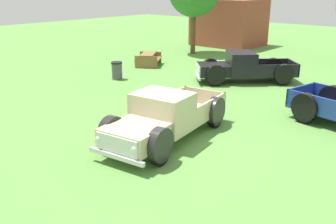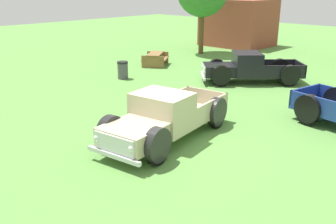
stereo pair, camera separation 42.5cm
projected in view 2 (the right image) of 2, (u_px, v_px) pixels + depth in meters
The scene contains 6 objects.
ground_plane at pixel (171, 139), 12.36m from camera, with size 80.00×80.00×0.00m, color #5B9342.
pickup_truck_foreground at pixel (161, 119), 11.96m from camera, with size 2.70×5.50×1.61m.
pickup_truck_behind_right at pixel (245, 68), 19.38m from camera, with size 4.95×4.85×1.57m.
picnic_table at pixel (155, 58), 23.60m from camera, with size 2.23×2.32×0.78m.
trash_can at pixel (123, 70), 20.21m from camera, with size 0.59×0.59×0.95m.
brick_pavilion at pixel (238, 23), 31.08m from camera, with size 5.17×4.32×3.75m.
Camera 2 is at (7.72, -8.40, 4.83)m, focal length 39.96 mm.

